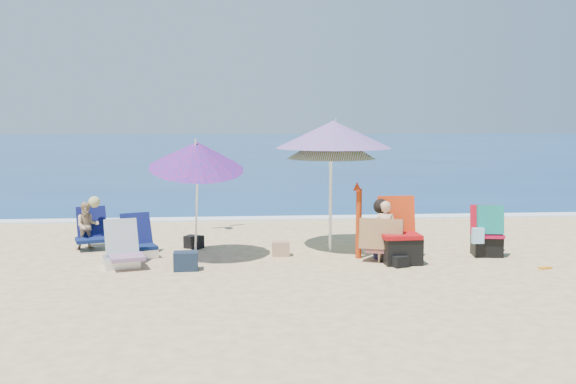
{
  "coord_description": "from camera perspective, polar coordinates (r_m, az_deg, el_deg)",
  "views": [
    {
      "loc": [
        -1.2,
        -9.63,
        2.32
      ],
      "look_at": [
        -0.3,
        1.0,
        1.1
      ],
      "focal_mm": 40.42,
      "sensor_mm": 36.0,
      "label": 1
    }
  ],
  "objects": [
    {
      "name": "ground",
      "position": [
        9.97,
        2.22,
        -6.93
      ],
      "size": [
        120.0,
        120.0,
        0.0
      ],
      "color": "#D8BC84",
      "rests_on": "ground"
    },
    {
      "name": "bag_black_a",
      "position": [
        11.76,
        -8.28,
        -4.37
      ],
      "size": [
        0.38,
        0.34,
        0.22
      ],
      "color": "black",
      "rests_on": "ground"
    },
    {
      "name": "furled_umbrella",
      "position": [
        10.77,
        6.21,
        -2.14
      ],
      "size": [
        0.18,
        0.18,
        1.28
      ],
      "color": "#A52F0B",
      "rests_on": "ground"
    },
    {
      "name": "bag_black_b",
      "position": [
        10.33,
        9.87,
        -6.05
      ],
      "size": [
        0.27,
        0.23,
        0.18
      ],
      "color": "black",
      "rests_on": "ground"
    },
    {
      "name": "umbrella_striped",
      "position": [
        11.44,
        3.82,
        4.08
      ],
      "size": [
        1.95,
        1.95,
        2.1
      ],
      "color": "white",
      "rests_on": "ground"
    },
    {
      "name": "person_center",
      "position": [
        10.56,
        8.38,
        -3.51
      ],
      "size": [
        0.79,
        0.68,
        1.02
      ],
      "color": "tan",
      "rests_on": "ground"
    },
    {
      "name": "sea",
      "position": [
        54.69,
        -3.57,
        4.04
      ],
      "size": [
        120.0,
        80.0,
        0.12
      ],
      "color": "navy",
      "rests_on": "ground"
    },
    {
      "name": "chair_navy",
      "position": [
        11.22,
        -12.95,
        -4.6
      ],
      "size": [
        0.69,
        0.78,
        0.71
      ],
      "color": "#0C1B44",
      "rests_on": "ground"
    },
    {
      "name": "foam",
      "position": [
        14.95,
        -0.18,
        -2.32
      ],
      "size": [
        120.0,
        0.5,
        0.04
      ],
      "color": "white",
      "rests_on": "ground"
    },
    {
      "name": "umbrella_blue",
      "position": [
        10.52,
        -8.03,
        3.23
      ],
      "size": [
        1.83,
        1.88,
        2.11
      ],
      "color": "white",
      "rests_on": "ground"
    },
    {
      "name": "umbrella_turquoise",
      "position": [
        11.27,
        4.02,
        5.07
      ],
      "size": [
        2.45,
        2.45,
        2.31
      ],
      "color": "white",
      "rests_on": "ground"
    },
    {
      "name": "camp_chair_left",
      "position": [
        10.6,
        9.84,
        -4.46
      ],
      "size": [
        0.64,
        0.64,
        1.06
      ],
      "color": "#A10B0E",
      "rests_on": "ground"
    },
    {
      "name": "chair_rainbow",
      "position": [
        10.51,
        -14.36,
        -5.36
      ],
      "size": [
        0.74,
        0.83,
        0.73
      ],
      "color": "#CF5949",
      "rests_on": "ground"
    },
    {
      "name": "bag_navy_a",
      "position": [
        10.09,
        -8.98,
        -6.02
      ],
      "size": [
        0.38,
        0.28,
        0.29
      ],
      "color": "#162132",
      "rests_on": "ground"
    },
    {
      "name": "orange_item",
      "position": [
        10.84,
        21.68,
        -6.23
      ],
      "size": [
        0.23,
        0.16,
        0.03
      ],
      "color": "orange",
      "rests_on": "ground"
    },
    {
      "name": "bag_tan",
      "position": [
        10.99,
        -0.64,
        -5.0
      ],
      "size": [
        0.29,
        0.21,
        0.25
      ],
      "color": "#A4795D",
      "rests_on": "ground"
    },
    {
      "name": "bag_navy_b",
      "position": [
        10.84,
        8.97,
        -5.02
      ],
      "size": [
        0.53,
        0.46,
        0.33
      ],
      "color": "#191B39",
      "rests_on": "ground"
    },
    {
      "name": "camp_chair_right",
      "position": [
        11.45,
        17.09,
        -3.81
      ],
      "size": [
        0.61,
        0.57,
        0.89
      ],
      "color": "#B30C30",
      "rests_on": "ground"
    },
    {
      "name": "person_left",
      "position": [
        12.03,
        -17.14,
        -2.81
      ],
      "size": [
        0.64,
        0.78,
        0.94
      ],
      "color": "tan",
      "rests_on": "ground"
    }
  ]
}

